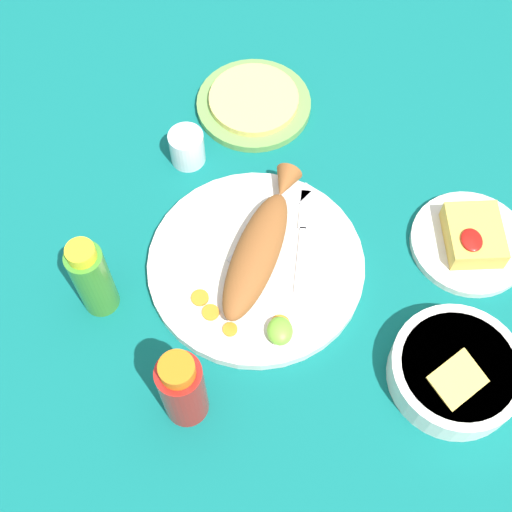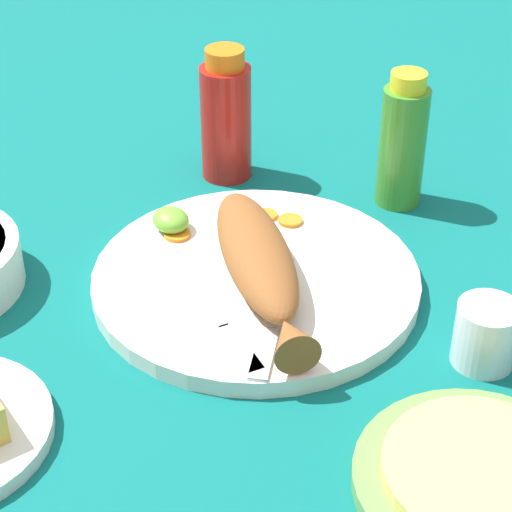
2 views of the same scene
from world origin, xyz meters
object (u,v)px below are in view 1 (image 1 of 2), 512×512
(guacamole_bowl, at_px, (456,371))
(salt_cup, at_px, (187,149))
(main_plate, at_px, (256,265))
(hot_sauce_bottle_red, at_px, (182,389))
(side_plate_fries, at_px, (469,243))
(hot_sauce_bottle_green, at_px, (92,278))
(fork_near, at_px, (277,218))
(fork_far, at_px, (303,234))
(tortilla_plate, at_px, (254,104))
(fried_fish, at_px, (259,246))

(guacamole_bowl, bearing_deg, salt_cup, -136.83)
(main_plate, bearing_deg, hot_sauce_bottle_red, -26.26)
(main_plate, height_order, side_plate_fries, main_plate)
(hot_sauce_bottle_green, bearing_deg, fork_near, 114.61)
(side_plate_fries, bearing_deg, hot_sauce_bottle_green, -82.80)
(fork_far, distance_m, hot_sauce_bottle_red, 0.32)
(main_plate, xyz_separation_m, side_plate_fries, (-0.03, 0.33, -0.00))
(fork_far, relative_size, guacamole_bowl, 1.01)
(hot_sauce_bottle_green, bearing_deg, hot_sauce_bottle_red, 37.61)
(fork_near, xyz_separation_m, guacamole_bowl, (0.26, 0.23, 0.01))
(fork_far, relative_size, hot_sauce_bottle_red, 1.16)
(fork_far, height_order, hot_sauce_bottle_green, hot_sauce_bottle_green)
(fork_far, xyz_separation_m, side_plate_fries, (0.02, 0.26, -0.01))
(tortilla_plate, bearing_deg, guacamole_bowl, 27.25)
(hot_sauce_bottle_red, xyz_separation_m, side_plate_fries, (-0.24, 0.43, -0.07))
(guacamole_bowl, bearing_deg, fork_far, -140.06)
(salt_cup, height_order, tortilla_plate, salt_cup)
(fork_far, bearing_deg, salt_cup, 56.24)
(fork_near, xyz_separation_m, hot_sauce_bottle_green, (0.12, -0.27, 0.06))
(main_plate, distance_m, guacamole_bowl, 0.33)
(tortilla_plate, bearing_deg, side_plate_fries, 47.99)
(main_plate, relative_size, tortilla_plate, 1.66)
(salt_cup, bearing_deg, guacamole_bowl, 43.17)
(fork_near, bearing_deg, fried_fish, -160.73)
(main_plate, distance_m, side_plate_fries, 0.33)
(fork_far, relative_size, salt_cup, 3.05)
(fried_fish, height_order, salt_cup, fried_fish)
(hot_sauce_bottle_red, xyz_separation_m, hot_sauce_bottle_green, (-0.16, -0.13, -0.00))
(fork_far, bearing_deg, tortilla_plate, 22.46)
(main_plate, bearing_deg, fork_far, 121.48)
(main_plate, relative_size, salt_cup, 5.40)
(fork_near, distance_m, salt_cup, 0.19)
(salt_cup, bearing_deg, side_plate_fries, 67.03)
(salt_cup, relative_size, side_plate_fries, 0.33)
(fried_fish, bearing_deg, salt_cup, -128.92)
(side_plate_fries, distance_m, guacamole_bowl, 0.22)
(main_plate, bearing_deg, hot_sauce_bottle_green, -78.81)
(guacamole_bowl, bearing_deg, main_plate, -124.80)
(hot_sauce_bottle_red, bearing_deg, main_plate, 153.74)
(hot_sauce_bottle_red, bearing_deg, guacamole_bowl, 93.85)
(fork_far, xyz_separation_m, tortilla_plate, (-0.27, -0.06, -0.01))
(main_plate, relative_size, fork_near, 2.32)
(main_plate, distance_m, fork_far, 0.09)
(salt_cup, bearing_deg, tortilla_plate, 132.99)
(fork_near, bearing_deg, tortilla_plate, 50.99)
(side_plate_fries, height_order, guacamole_bowl, guacamole_bowl)
(main_plate, height_order, hot_sauce_bottle_red, hot_sauce_bottle_red)
(main_plate, xyz_separation_m, fork_far, (-0.05, 0.07, 0.01))
(hot_sauce_bottle_red, bearing_deg, fork_near, 154.10)
(fork_far, height_order, salt_cup, salt_cup)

